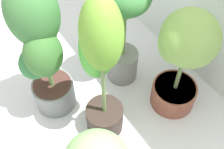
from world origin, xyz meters
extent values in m
plane|color=silver|center=(0.00, 0.00, 0.00)|extent=(8.00, 8.00, 0.00)
cylinder|color=gray|center=(-0.30, 0.42, 0.11)|extent=(0.20, 0.20, 0.22)
cylinder|color=#423319|center=(-0.30, 0.42, 0.21)|extent=(0.18, 0.18, 0.02)
cylinder|color=olive|center=(-0.30, 0.42, 0.47)|extent=(0.02, 0.02, 0.50)
ellipsoid|color=#468130|center=(-0.38, 0.44, 0.53)|extent=(0.26, 0.26, 0.17)
cylinder|color=#2F231E|center=(-0.03, 0.11, 0.09)|extent=(0.21, 0.21, 0.18)
cylinder|color=#3E3417|center=(-0.03, 0.11, 0.17)|extent=(0.20, 0.20, 0.02)
cylinder|color=#617845|center=(-0.03, 0.11, 0.51)|extent=(0.02, 0.02, 0.65)
ellipsoid|color=#66992F|center=(-0.03, 0.11, 0.75)|extent=(0.24, 0.23, 0.38)
ellipsoid|color=green|center=(-0.11, 0.13, 0.58)|extent=(0.17, 0.19, 0.37)
cylinder|color=#934E3D|center=(0.05, 0.56, 0.08)|extent=(0.27, 0.27, 0.15)
cylinder|color=#433323|center=(0.05, 0.56, 0.15)|extent=(0.25, 0.25, 0.02)
cylinder|color=olive|center=(0.05, 0.56, 0.39)|extent=(0.02, 0.02, 0.46)
ellipsoid|color=#7FA44F|center=(0.05, 0.56, 0.56)|extent=(0.33, 0.32, 0.31)
ellipsoid|color=#85B54F|center=(-0.04, 0.58, 0.44)|extent=(0.28, 0.27, 0.25)
cylinder|color=slate|center=(-0.35, -0.06, 0.09)|extent=(0.25, 0.25, 0.19)
cylinder|color=#462B24|center=(-0.35, -0.06, 0.18)|extent=(0.23, 0.23, 0.02)
cylinder|color=#5E7E40|center=(-0.35, -0.06, 0.49)|extent=(0.03, 0.03, 0.61)
ellipsoid|color=#386B35|center=(-0.35, -0.06, 0.72)|extent=(0.34, 0.34, 0.36)
ellipsoid|color=#40653A|center=(-0.42, -0.03, 0.57)|extent=(0.28, 0.28, 0.24)
ellipsoid|color=#37662D|center=(-0.26, -0.08, 0.54)|extent=(0.21, 0.22, 0.27)
ellipsoid|color=#316E3A|center=(-0.34, -0.11, 0.43)|extent=(0.17, 0.20, 0.19)
camera|label=1|loc=(0.68, -0.31, 1.55)|focal=46.01mm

